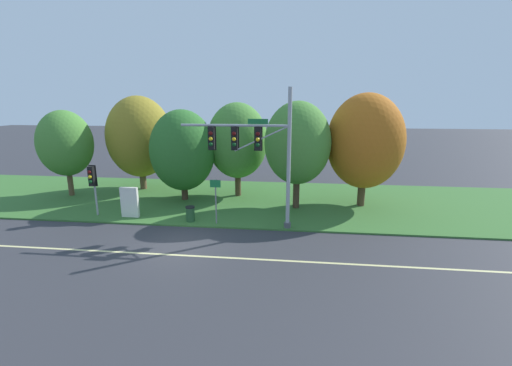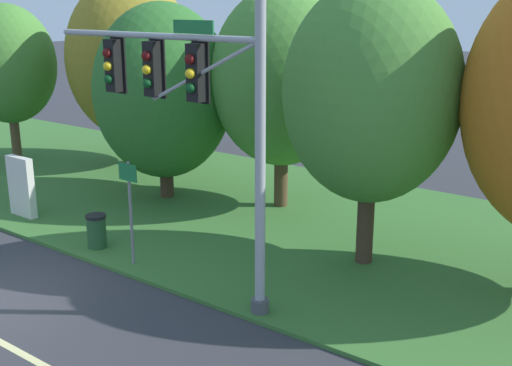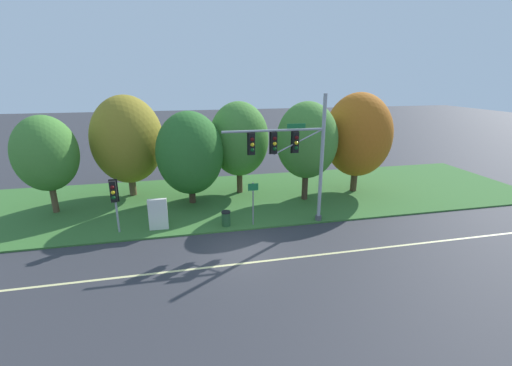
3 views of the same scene
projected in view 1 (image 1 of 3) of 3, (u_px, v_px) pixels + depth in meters
ground_plane at (179, 245)px, 17.55m from camera, size 160.00×160.00×0.00m
lane_stripe at (170, 255)px, 16.40m from camera, size 36.00×0.16×0.01m
grass_verge at (216, 199)px, 25.51m from camera, size 48.00×11.50×0.10m
traffic_signal_mast at (256, 149)px, 18.81m from camera, size 6.21×0.49×7.81m
pedestrian_signal_near_kerb at (92, 179)px, 21.12m from camera, size 0.46×0.55×3.24m
route_sign_post at (216, 196)px, 19.91m from camera, size 0.62×0.08×2.70m
tree_nearest_road at (65, 143)px, 25.48m from camera, size 3.91×3.91×6.45m
tree_left_of_mast at (140, 137)px, 27.34m from camera, size 5.15×5.15×7.50m
tree_behind_signpost at (183, 151)px, 24.46m from camera, size 4.63×4.63×6.53m
tree_mid_verge at (237, 141)px, 25.38m from camera, size 4.47×4.47×7.00m
tree_tall_centre at (298, 143)px, 22.34m from camera, size 4.34×4.34×7.11m
tree_right_far at (365, 141)px, 22.81m from camera, size 5.08×5.08×7.63m
info_kiosk at (130, 202)px, 21.26m from camera, size 1.10×0.24×1.90m
trash_bin at (190, 214)px, 20.57m from camera, size 0.56×0.56×0.93m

